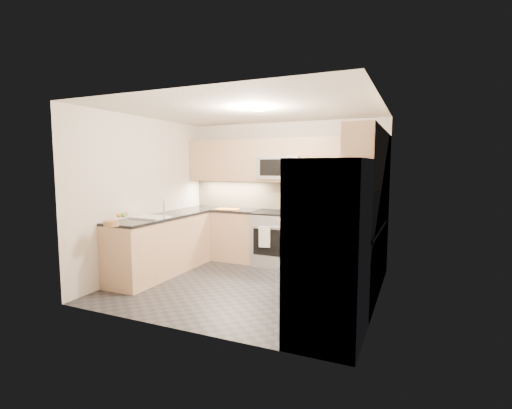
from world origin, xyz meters
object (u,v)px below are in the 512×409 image
Objects in this scene: utensil_bowl at (364,211)px; gas_range at (277,239)px; microwave at (280,167)px; fruit_basket at (111,223)px; refrigerator at (329,250)px; cutting_board at (227,209)px.

gas_range is at bearing -177.46° from utensil_bowl.
gas_range is 1.20× the size of microwave.
refrigerator is at bearing -1.26° from fruit_basket.
utensil_bowl is 2.39m from cutting_board.
refrigerator reaches higher than cutting_board.
refrigerator reaches higher than utensil_bowl.
cutting_board is at bearing -176.24° from utensil_bowl.
fruit_basket reaches higher than gas_range.
utensil_bowl is (-0.01, 2.49, 0.12)m from refrigerator.
fruit_basket is at bearing -120.18° from microwave.
refrigerator is 2.90m from fruit_basket.
refrigerator is at bearing -89.83° from utensil_bowl.
utensil_bowl is at bearing -2.42° from microwave.
gas_range is at bearing 120.88° from refrigerator.
microwave is 1.92× the size of cutting_board.
gas_range is 1.25m from microwave.
utensil_bowl is (1.44, 0.06, 0.56)m from gas_range.
refrigerator is at bearing -44.28° from cutting_board.
fruit_basket is (-2.89, -2.43, -0.04)m from utensil_bowl.
microwave reaches higher than refrigerator.
fruit_basket reaches higher than cutting_board.
utensil_bowl is at bearing 3.76° from cutting_board.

